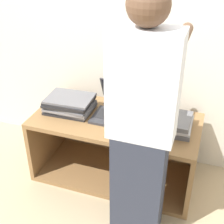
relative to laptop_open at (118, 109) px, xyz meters
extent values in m
plane|color=tan|center=(0.00, -0.39, -0.64)|extent=(12.00, 12.00, 0.00)
cube|color=silver|center=(0.00, 0.36, 0.56)|extent=(8.00, 0.05, 2.40)
cube|color=olive|center=(0.00, -0.07, -0.07)|extent=(1.36, 0.65, 0.04)
cube|color=olive|center=(0.00, -0.07, -0.62)|extent=(1.36, 0.65, 0.04)
cube|color=olive|center=(-0.66, -0.07, -0.35)|extent=(0.04, 0.65, 0.51)
cube|color=olive|center=(0.66, -0.07, -0.35)|extent=(0.04, 0.65, 0.51)
cube|color=olive|center=(0.00, 0.24, -0.35)|extent=(1.29, 0.04, 0.51)
cube|color=#333338|center=(0.00, -0.07, -0.05)|extent=(0.38, 0.28, 0.02)
cube|color=#28282B|center=(0.00, -0.05, -0.03)|extent=(0.31, 0.15, 0.00)
cube|color=#333338|center=(0.00, 0.13, 0.09)|extent=(0.38, 0.12, 0.26)
cube|color=black|center=(0.00, 0.13, 0.09)|extent=(0.33, 0.10, 0.23)
cube|color=#232326|center=(-0.42, -0.06, -0.05)|extent=(0.39, 0.29, 0.02)
cube|color=slate|center=(-0.40, -0.06, -0.03)|extent=(0.38, 0.28, 0.02)
cube|color=gray|center=(-0.41, -0.07, -0.01)|extent=(0.38, 0.28, 0.02)
cube|color=slate|center=(-0.41, -0.07, 0.01)|extent=(0.39, 0.30, 0.02)
cube|color=#232326|center=(-0.42, -0.07, 0.03)|extent=(0.39, 0.29, 0.02)
cube|color=#232326|center=(-0.41, -0.07, 0.04)|extent=(0.38, 0.28, 0.02)
cube|color=slate|center=(-0.41, -0.06, 0.06)|extent=(0.39, 0.29, 0.02)
cube|color=slate|center=(0.41, -0.06, -0.05)|extent=(0.39, 0.29, 0.02)
cube|color=slate|center=(0.41, -0.06, -0.03)|extent=(0.38, 0.28, 0.02)
cube|color=#B7B7BC|center=(0.41, -0.06, -0.01)|extent=(0.39, 0.29, 0.02)
cube|color=#B7B7BC|center=(0.41, -0.06, 0.01)|extent=(0.39, 0.30, 0.02)
cube|color=slate|center=(0.40, -0.07, 0.03)|extent=(0.38, 0.28, 0.02)
cube|color=slate|center=(0.40, -0.06, 0.04)|extent=(0.39, 0.29, 0.02)
cube|color=#2D3342|center=(0.33, -0.57, -0.22)|extent=(0.34, 0.20, 0.83)
cube|color=white|center=(0.33, -0.57, 0.52)|extent=(0.40, 0.20, 0.66)
sphere|color=brown|center=(0.33, -0.57, 0.96)|extent=(0.23, 0.23, 0.23)
cylinder|color=brown|center=(0.17, -0.31, 0.75)|extent=(0.07, 0.32, 0.07)
cylinder|color=brown|center=(0.49, -0.31, 0.75)|extent=(0.07, 0.32, 0.07)
camera|label=1|loc=(0.67, -2.11, 1.28)|focal=50.00mm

